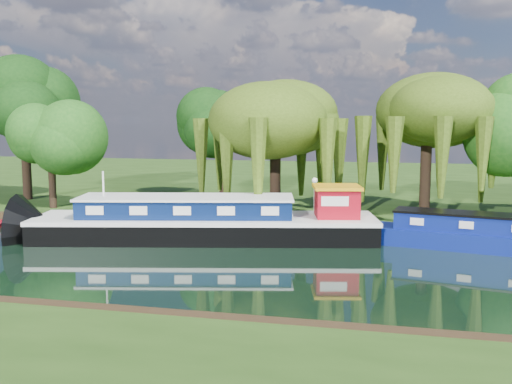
# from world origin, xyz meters

# --- Properties ---
(ground) EXTENTS (120.00, 120.00, 0.00)m
(ground) POSITION_xyz_m (0.00, 0.00, 0.00)
(ground) COLOR black
(far_bank) EXTENTS (120.00, 52.00, 0.45)m
(far_bank) POSITION_xyz_m (0.00, 34.00, 0.23)
(far_bank) COLOR #1E390F
(far_bank) RESTS_ON ground
(dutch_barge) EXTENTS (19.17, 7.92, 3.95)m
(dutch_barge) POSITION_xyz_m (-4.70, 4.80, 0.98)
(dutch_barge) COLOR black
(dutch_barge) RESTS_ON ground
(narrowboat) EXTENTS (13.93, 5.03, 2.01)m
(narrowboat) POSITION_xyz_m (10.15, 5.39, 0.71)
(narrowboat) COLOR navy
(narrowboat) RESTS_ON ground
(red_dinghy) EXTENTS (3.09, 2.29, 0.61)m
(red_dinghy) POSITION_xyz_m (-18.30, 5.90, 0.00)
(red_dinghy) COLOR maroon
(red_dinghy) RESTS_ON ground
(willow_left) EXTENTS (6.84, 6.84, 8.19)m
(willow_left) POSITION_xyz_m (-2.18, 11.34, 6.40)
(willow_left) COLOR black
(willow_left) RESTS_ON far_bank
(willow_right) EXTENTS (6.84, 6.84, 8.33)m
(willow_right) POSITION_xyz_m (7.35, 13.57, 6.52)
(willow_right) COLOR black
(willow_right) RESTS_ON far_bank
(tree_far_left) EXTENTS (4.51, 4.51, 7.27)m
(tree_far_left) POSITION_xyz_m (-17.97, 10.73, 5.43)
(tree_far_left) COLOR black
(tree_far_left) RESTS_ON far_bank
(tree_far_back) EXTENTS (5.90, 5.90, 9.92)m
(tree_far_back) POSITION_xyz_m (-22.37, 14.23, 7.36)
(tree_far_back) COLOR black
(tree_far_back) RESTS_ON far_bank
(tree_far_mid) EXTENTS (4.83, 4.83, 7.91)m
(tree_far_mid) POSITION_xyz_m (-7.80, 18.53, 5.91)
(tree_far_mid) COLOR black
(tree_far_mid) RESTS_ON far_bank
(lamppost) EXTENTS (0.36, 0.36, 2.56)m
(lamppost) POSITION_xyz_m (0.50, 10.50, 2.42)
(lamppost) COLOR silver
(lamppost) RESTS_ON far_bank
(mooring_posts) EXTENTS (19.16, 0.16, 1.00)m
(mooring_posts) POSITION_xyz_m (-0.50, 8.40, 0.95)
(mooring_posts) COLOR silver
(mooring_posts) RESTS_ON far_bank
(reeds_near) EXTENTS (33.70, 1.50, 1.10)m
(reeds_near) POSITION_xyz_m (6.87, -7.57, 0.55)
(reeds_near) COLOR #1E4E14
(reeds_near) RESTS_ON ground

